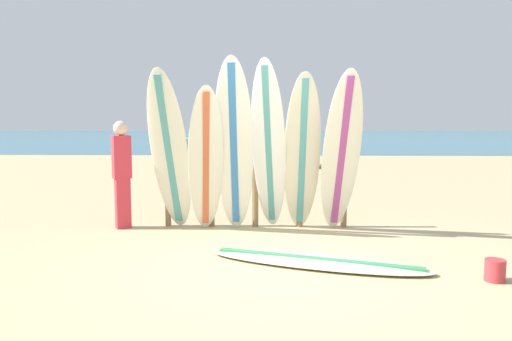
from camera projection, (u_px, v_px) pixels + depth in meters
ground_plane at (277, 267)px, 5.11m from camera, size 120.00×120.00×0.00m
ocean_water at (272, 135)px, 62.79m from camera, size 120.00×80.00×0.01m
surfboard_rack at (255, 184)px, 7.07m from camera, size 2.78×0.09×1.07m
surfboard_leaning_far_left at (170, 152)px, 6.69m from camera, size 0.71×0.91×2.33m
surfboard_leaning_left at (206, 160)px, 6.64m from camera, size 0.63×0.79×2.09m
surfboard_leaning_center_left at (234, 146)px, 6.64m from camera, size 0.58×0.72×2.49m
surfboard_leaning_center at (269, 147)px, 6.71m from camera, size 0.62×0.94×2.46m
surfboard_leaning_center_right at (302, 153)px, 6.75m from camera, size 0.57×0.65×2.29m
surfboard_leaning_right at (341, 154)px, 6.54m from camera, size 0.64×0.96×2.29m
surfboard_lying_on_sand at (316, 261)px, 5.22m from camera, size 2.58×1.34×0.08m
beachgoer_standing at (122, 169)px, 6.95m from camera, size 0.31×0.28×1.61m
small_boat_offshore at (194, 140)px, 38.38m from camera, size 2.30×1.83×0.71m
sand_bucket at (495, 270)px, 4.65m from camera, size 0.20×0.20×0.22m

